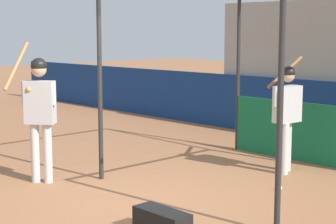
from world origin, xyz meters
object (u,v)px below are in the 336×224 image
player_batter (287,109)px  player_waiting (39,107)px  equipment_bag (162,222)px  baseball (280,188)px

player_batter → player_waiting: 3.86m
player_waiting → equipment_bag: 3.04m
equipment_bag → baseball: size_ratio=9.46×
player_batter → baseball: (0.57, -0.96, -1.00)m
player_waiting → equipment_bag: player_waiting is taller
player_batter → equipment_bag: size_ratio=2.65×
player_batter → player_waiting: player_waiting is taller
equipment_bag → baseball: 2.42m
equipment_bag → baseball: bearing=92.9°
player_waiting → equipment_bag: bearing=136.6°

